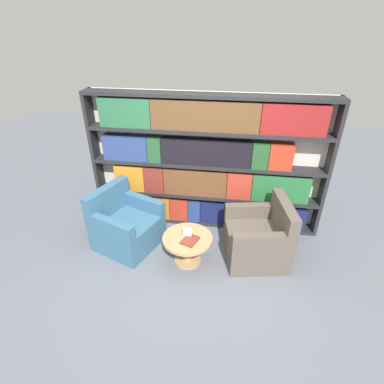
# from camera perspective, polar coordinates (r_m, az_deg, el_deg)

# --- Properties ---
(ground_plane) EXTENTS (14.00, 14.00, 0.00)m
(ground_plane) POSITION_cam_1_polar(r_m,az_deg,el_deg) (4.12, 0.46, -15.54)
(ground_plane) COLOR slate
(bookshelf) EXTENTS (3.52, 0.30, 2.09)m
(bookshelf) POSITION_cam_1_polar(r_m,az_deg,el_deg) (4.55, 2.66, 5.20)
(bookshelf) COLOR silver
(bookshelf) RESTS_ON ground_plane
(armchair_left) EXTENTS (1.04, 1.05, 0.88)m
(armchair_left) POSITION_cam_1_polar(r_m,az_deg,el_deg) (4.53, -12.50, -6.34)
(armchair_left) COLOR #386684
(armchair_left) RESTS_ON ground_plane
(armchair_right) EXTENTS (0.94, 0.94, 0.88)m
(armchair_right) POSITION_cam_1_polar(r_m,az_deg,el_deg) (4.29, 12.62, -8.66)
(armchair_right) COLOR brown
(armchair_right) RESTS_ON ground_plane
(coffee_table) EXTENTS (0.67, 0.67, 0.41)m
(coffee_table) POSITION_cam_1_polar(r_m,az_deg,el_deg) (4.12, -0.87, -9.90)
(coffee_table) COLOR tan
(coffee_table) RESTS_ON ground_plane
(table_sign) EXTENTS (0.11, 0.06, 0.16)m
(table_sign) POSITION_cam_1_polar(r_m,az_deg,el_deg) (4.01, -0.89, -7.90)
(table_sign) COLOR black
(table_sign) RESTS_ON coffee_table
(stray_book) EXTENTS (0.25, 0.28, 0.03)m
(stray_book) POSITION_cam_1_polar(r_m,az_deg,el_deg) (3.98, -0.38, -9.18)
(stray_book) COLOR brown
(stray_book) RESTS_ON coffee_table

